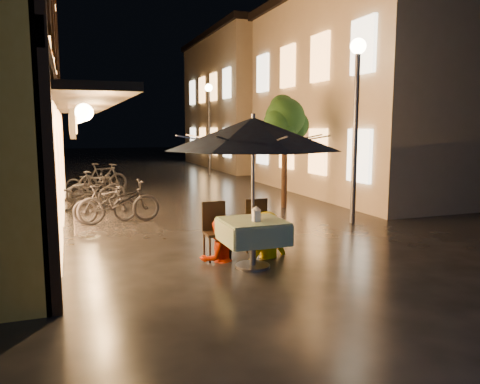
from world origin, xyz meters
name	(u,v)px	position (x,y,z in m)	size (l,w,h in m)	color
ground	(270,257)	(0.00, 0.00, 0.00)	(90.00, 90.00, 0.00)	black
east_building_near	(393,93)	(7.49, 6.50, 3.41)	(7.30, 9.30, 6.80)	#B8A991
east_building_far	(264,102)	(7.49, 18.00, 3.66)	(7.30, 10.30, 7.30)	#B8A991
street_tree	(285,121)	(2.41, 4.51, 2.42)	(1.43, 1.20, 3.15)	black
streetlamp_near	(356,97)	(3.00, 2.00, 2.92)	(0.36, 0.36, 4.23)	#59595E
streetlamp_far	(209,112)	(3.00, 14.00, 2.92)	(0.36, 0.36, 4.23)	#59595E
cafe_table	(253,232)	(-0.51, -0.46, 0.59)	(0.99, 0.99, 0.78)	#59595E
patio_umbrella	(253,134)	(-0.51, -0.46, 2.15)	(2.80, 2.80, 2.46)	#59595E
cafe_chair_left	(216,227)	(-0.91, 0.28, 0.54)	(0.42, 0.42, 0.97)	black
cafe_chair_right	(258,224)	(-0.11, 0.28, 0.54)	(0.42, 0.42, 0.97)	black
table_lantern	(256,213)	(-0.51, -0.60, 0.92)	(0.16, 0.16, 0.25)	white
person_orange	(217,221)	(-0.92, 0.13, 0.68)	(0.66, 0.51, 1.36)	#C42600
person_yellow	(266,213)	(-0.06, 0.05, 0.77)	(1.00, 0.57, 1.55)	#E4BF00
bicycle_0	(119,202)	(-2.18, 3.89, 0.50)	(0.67, 1.91, 1.00)	black
bicycle_1	(105,204)	(-2.48, 4.02, 0.45)	(0.42, 1.49, 0.90)	black
bicycle_2	(87,192)	(-2.82, 6.06, 0.47)	(0.63, 1.80, 0.95)	black
bicycle_3	(97,188)	(-2.51, 6.82, 0.49)	(0.46, 1.63, 0.98)	black
bicycle_4	(92,190)	(-2.63, 6.96, 0.42)	(0.55, 1.59, 0.83)	black
bicycle_5	(103,179)	(-2.19, 8.96, 0.53)	(0.50, 1.76, 1.06)	black
bicycle_6	(89,181)	(-2.62, 9.33, 0.41)	(0.55, 1.58, 0.83)	black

